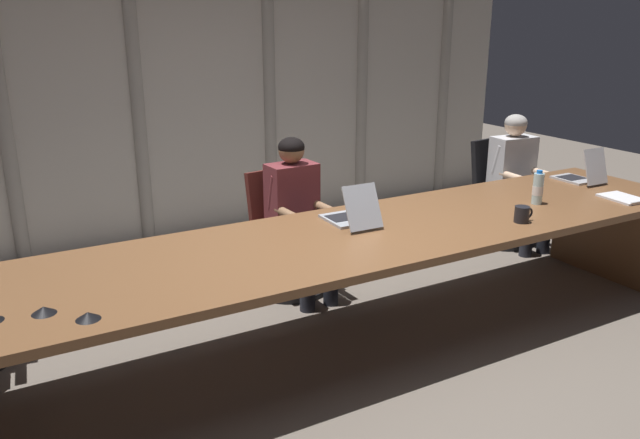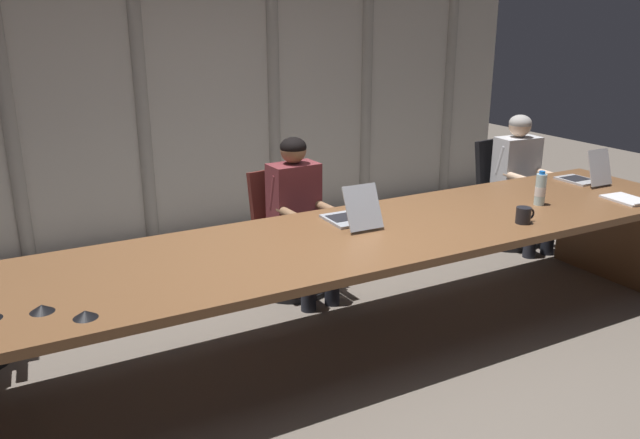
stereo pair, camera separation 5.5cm
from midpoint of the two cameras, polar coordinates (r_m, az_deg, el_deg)
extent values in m
plane|color=#6B6056|center=(4.22, 3.99, -10.92)|extent=(13.95, 13.95, 0.00)
cube|color=brown|center=(3.92, 4.21, -1.54)|extent=(5.18, 1.12, 0.05)
cube|color=black|center=(3.95, 4.19, -2.43)|extent=(4.40, 0.10, 0.06)
cube|color=brown|center=(5.61, 24.68, -1.26)|extent=(0.08, 0.95, 0.70)
cube|color=beige|center=(6.19, -9.60, 11.42)|extent=(6.98, 0.10, 2.73)
cylinder|color=#A39E96|center=(5.80, -25.99, 9.50)|extent=(0.12, 0.12, 2.68)
cylinder|color=#A39E96|center=(5.96, -15.45, 10.79)|extent=(0.12, 0.12, 2.68)
cylinder|color=#A39E96|center=(6.38, -3.93, 11.79)|extent=(0.12, 0.12, 2.68)
cylinder|color=#A39E96|center=(6.90, 4.40, 12.23)|extent=(0.12, 0.12, 2.68)
cylinder|color=#A39E96|center=(7.56, 11.69, 12.40)|extent=(0.12, 0.12, 2.68)
cube|color=#A8ADB7|center=(4.14, 2.70, 0.00)|extent=(0.24, 0.30, 0.02)
cube|color=black|center=(4.15, 2.54, 0.22)|extent=(0.20, 0.17, 0.00)
cube|color=#A8ADB7|center=(3.92, 4.25, 1.10)|extent=(0.24, 0.13, 0.26)
cube|color=black|center=(3.93, 4.21, 1.16)|extent=(0.21, 0.11, 0.23)
cube|color=#BCBCC1|center=(5.54, 22.29, 3.27)|extent=(0.23, 0.30, 0.02)
cube|color=black|center=(5.55, 22.13, 3.43)|extent=(0.19, 0.17, 0.00)
cube|color=#BCBCC1|center=(5.40, 23.98, 4.27)|extent=(0.22, 0.09, 0.27)
cube|color=black|center=(5.40, 23.94, 4.31)|extent=(0.20, 0.08, 0.24)
cube|color=#511E19|center=(4.84, -2.22, -1.64)|extent=(0.55, 0.55, 0.08)
cube|color=#511E19|center=(4.94, -3.73, 1.94)|extent=(0.44, 0.18, 0.45)
cylinder|color=#262628|center=(4.91, -2.20, -3.93)|extent=(0.05, 0.05, 0.34)
cylinder|color=black|center=(4.99, -2.17, -5.94)|extent=(0.60, 0.60, 0.04)
cube|color=black|center=(6.12, 16.84, 1.76)|extent=(0.55, 0.55, 0.08)
cube|color=black|center=(6.18, 15.43, 4.71)|extent=(0.44, 0.18, 0.48)
cylinder|color=#262628|center=(6.18, 16.67, -0.10)|extent=(0.05, 0.05, 0.34)
cylinder|color=black|center=(6.24, 16.52, -1.74)|extent=(0.60, 0.60, 0.04)
cube|color=brown|center=(4.74, -2.01, 1.84)|extent=(0.37, 0.24, 0.54)
sphere|color=#8C6647|center=(4.65, -2.06, 6.21)|extent=(0.19, 0.19, 0.19)
ellipsoid|color=black|center=(4.65, -2.06, 6.50)|extent=(0.19, 0.19, 0.14)
cylinder|color=brown|center=(4.79, -0.45, 3.00)|extent=(0.08, 0.14, 0.27)
cylinder|color=#8C6647|center=(4.65, 0.88, 1.04)|extent=(0.08, 0.30, 0.06)
cylinder|color=brown|center=(4.65, -3.64, 2.50)|extent=(0.08, 0.14, 0.27)
cylinder|color=#8C6647|center=(4.50, -2.37, 0.47)|extent=(0.08, 0.30, 0.06)
cylinder|color=#262833|center=(4.71, 0.28, -2.05)|extent=(0.15, 0.41, 0.13)
cylinder|color=#262833|center=(4.65, 1.44, -5.11)|extent=(0.11, 0.11, 0.44)
cylinder|color=#262833|center=(4.62, -1.84, -2.48)|extent=(0.15, 0.41, 0.13)
cylinder|color=#262833|center=(4.55, -0.70, -5.61)|extent=(0.11, 0.11, 0.44)
cube|color=silver|center=(6.05, 17.37, 4.54)|extent=(0.40, 0.25, 0.54)
sphere|color=beige|center=(5.98, 17.70, 7.98)|extent=(0.19, 0.19, 0.19)
ellipsoid|color=#B2ADA8|center=(5.98, 17.72, 8.21)|extent=(0.20, 0.20, 0.15)
cylinder|color=silver|center=(6.14, 18.60, 5.35)|extent=(0.08, 0.14, 0.27)
cylinder|color=beige|center=(6.02, 19.82, 3.84)|extent=(0.09, 0.30, 0.06)
cylinder|color=silver|center=(5.93, 16.25, 5.15)|extent=(0.08, 0.14, 0.27)
cylinder|color=beige|center=(5.80, 17.46, 3.59)|extent=(0.09, 0.30, 0.06)
cylinder|color=#262833|center=(6.05, 19.06, 1.44)|extent=(0.16, 0.41, 0.13)
cylinder|color=#262833|center=(5.98, 20.02, -0.92)|extent=(0.11, 0.11, 0.44)
cylinder|color=#262833|center=(5.91, 17.63, 1.23)|extent=(0.16, 0.41, 0.13)
cylinder|color=#262833|center=(5.85, 18.59, -1.19)|extent=(0.11, 0.11, 0.44)
cylinder|color=silver|center=(4.73, 19.41, 2.54)|extent=(0.07, 0.07, 0.22)
cylinder|color=white|center=(4.73, 19.40, 2.41)|extent=(0.07, 0.07, 0.07)
cylinder|color=blue|center=(4.70, 19.56, 3.97)|extent=(0.04, 0.04, 0.02)
cylinder|color=black|center=(4.28, 18.06, 0.36)|extent=(0.10, 0.10, 0.11)
torus|color=black|center=(4.32, 18.61, 0.47)|extent=(0.07, 0.01, 0.07)
cone|color=black|center=(3.00, -19.73, -7.97)|extent=(0.11, 0.11, 0.03)
cone|color=black|center=(3.13, -23.13, -7.30)|extent=(0.11, 0.11, 0.03)
cube|color=silver|center=(5.10, 25.98, 1.63)|extent=(0.25, 0.32, 0.02)
camera|label=1|loc=(0.03, -89.59, 0.13)|focal=35.82mm
camera|label=2|loc=(0.03, 90.41, -0.13)|focal=35.82mm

